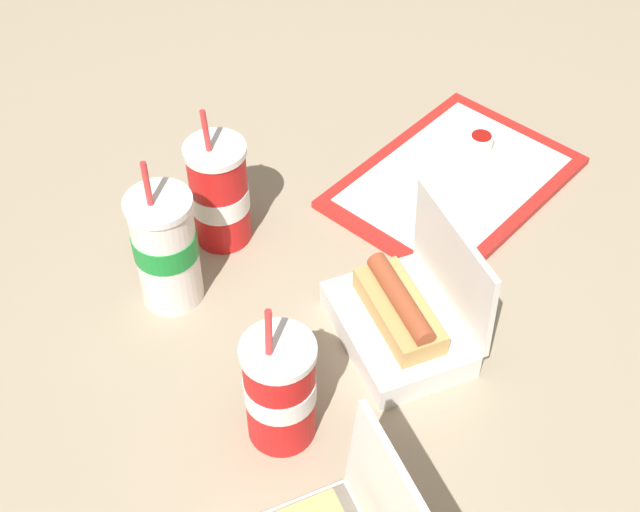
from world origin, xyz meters
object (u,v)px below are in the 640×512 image
object	(u,v)px
soda_cup_left	(219,193)
soda_cup_right	(280,390)
clamshell_hotdog_left	(405,316)
soda_cup_front	(166,248)
ketchup_cup	(481,141)
plastic_fork	(489,194)
food_tray	(454,182)

from	to	relation	value
soda_cup_left	soda_cup_right	world-z (taller)	soda_cup_left
soda_cup_left	clamshell_hotdog_left	bearing A→B (deg)	82.22
clamshell_hotdog_left	soda_cup_front	size ratio (longest dim) A/B	1.03
ketchup_cup	soda_cup_right	size ratio (longest dim) A/B	0.18
soda_cup_right	plastic_fork	bearing A→B (deg)	172.51
ketchup_cup	soda_cup_left	bearing A→B (deg)	-35.80
ketchup_cup	clamshell_hotdog_left	distance (m)	0.40
clamshell_hotdog_left	food_tray	bearing A→B (deg)	-168.89
ketchup_cup	soda_cup_right	world-z (taller)	soda_cup_right
clamshell_hotdog_left	soda_cup_left	size ratio (longest dim) A/B	1.08
soda_cup_left	ketchup_cup	bearing A→B (deg)	144.20
soda_cup_front	ketchup_cup	bearing A→B (deg)	152.50
food_tray	ketchup_cup	size ratio (longest dim) A/B	10.44
food_tray	plastic_fork	distance (m)	0.06
food_tray	soda_cup_front	world-z (taller)	soda_cup_front
food_tray	clamshell_hotdog_left	bearing A→B (deg)	11.11
plastic_fork	soda_cup_left	xyz separation A→B (m)	(0.26, -0.31, 0.07)
soda_cup_right	food_tray	bearing A→B (deg)	179.46
soda_cup_right	soda_cup_left	bearing A→B (deg)	-134.65
soda_cup_front	plastic_fork	bearing A→B (deg)	141.44
soda_cup_left	soda_cup_right	xyz separation A→B (m)	(0.24, 0.25, -0.00)
ketchup_cup	soda_cup_front	size ratio (longest dim) A/B	0.17
ketchup_cup	plastic_fork	xyz separation A→B (m)	(0.10, 0.06, -0.01)
plastic_fork	clamshell_hotdog_left	size ratio (longest dim) A/B	0.45
soda_cup_front	soda_cup_left	bearing A→B (deg)	-178.32
soda_cup_front	soda_cup_right	bearing A→B (deg)	64.96
plastic_fork	soda_cup_right	world-z (taller)	soda_cup_right
plastic_fork	clamshell_hotdog_left	xyz separation A→B (m)	(0.30, -0.00, 0.03)
food_tray	soda_cup_front	distance (m)	0.47
soda_cup_right	soda_cup_front	bearing A→B (deg)	-115.04
soda_cup_right	clamshell_hotdog_left	bearing A→B (deg)	161.91
soda_cup_front	clamshell_hotdog_left	bearing A→B (deg)	105.85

